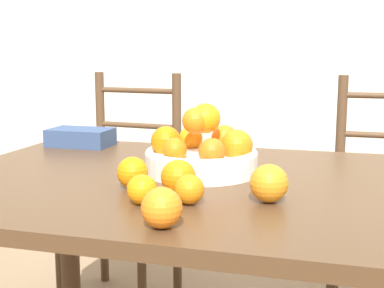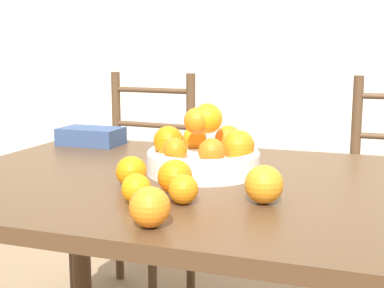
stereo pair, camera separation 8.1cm
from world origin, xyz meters
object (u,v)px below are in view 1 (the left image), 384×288
(orange_loose_5, at_px, (189,189))
(orange_loose_3, at_px, (162,208))
(orange_loose_0, at_px, (133,172))
(chair_left, at_px, (125,198))
(orange_loose_1, at_px, (142,189))
(fruit_bowl, at_px, (202,152))
(book_stack, at_px, (81,137))
(orange_loose_4, at_px, (269,183))
(orange_loose_2, at_px, (178,177))

(orange_loose_5, bearing_deg, orange_loose_3, -91.93)
(orange_loose_0, distance_m, chair_left, 1.07)
(orange_loose_1, xyz_separation_m, chair_left, (-0.49, 1.04, -0.34))
(orange_loose_0, bearing_deg, chair_left, 114.50)
(fruit_bowl, height_order, book_stack, fruit_bowl)
(orange_loose_1, relative_size, orange_loose_5, 1.00)
(orange_loose_0, height_order, orange_loose_3, orange_loose_3)
(orange_loose_5, height_order, book_stack, orange_loose_5)
(book_stack, bearing_deg, orange_loose_4, -35.79)
(orange_loose_5, relative_size, chair_left, 0.06)
(orange_loose_0, height_order, book_stack, orange_loose_0)
(fruit_bowl, xyz_separation_m, book_stack, (-0.51, 0.29, -0.03))
(fruit_bowl, relative_size, chair_left, 0.30)
(orange_loose_3, bearing_deg, orange_loose_4, 53.57)
(orange_loose_5, xyz_separation_m, book_stack, (-0.56, 0.58, -0.00))
(fruit_bowl, distance_m, orange_loose_2, 0.22)
(fruit_bowl, relative_size, orange_loose_1, 4.62)
(fruit_bowl, distance_m, orange_loose_5, 0.30)
(orange_loose_2, bearing_deg, book_stack, 135.10)
(orange_loose_1, bearing_deg, fruit_bowl, 81.73)
(orange_loose_2, relative_size, chair_left, 0.08)
(orange_loose_3, bearing_deg, chair_left, 116.29)
(orange_loose_0, bearing_deg, orange_loose_5, -29.55)
(orange_loose_2, distance_m, book_stack, 0.73)
(orange_loose_4, relative_size, book_stack, 0.39)
(orange_loose_2, relative_size, orange_loose_3, 1.04)
(orange_loose_2, height_order, book_stack, orange_loose_2)
(orange_loose_0, height_order, orange_loose_1, orange_loose_0)
(orange_loose_2, bearing_deg, fruit_bowl, 91.06)
(fruit_bowl, height_order, orange_loose_1, fruit_bowl)
(orange_loose_5, height_order, chair_left, chair_left)
(fruit_bowl, distance_m, orange_loose_4, 0.31)
(orange_loose_2, bearing_deg, chair_left, 119.81)
(orange_loose_1, height_order, orange_loose_4, orange_loose_4)
(orange_loose_2, distance_m, chair_left, 1.14)
(fruit_bowl, xyz_separation_m, chair_left, (-0.54, 0.72, -0.37))
(orange_loose_3, relative_size, orange_loose_4, 0.93)
(orange_loose_1, relative_size, orange_loose_3, 0.84)
(orange_loose_2, height_order, orange_loose_4, orange_loose_4)
(fruit_bowl, height_order, orange_loose_0, fruit_bowl)
(orange_loose_3, distance_m, orange_loose_4, 0.28)
(orange_loose_1, height_order, book_stack, orange_loose_1)
(orange_loose_3, distance_m, book_stack, 0.93)
(orange_loose_4, bearing_deg, orange_loose_1, -160.58)
(fruit_bowl, height_order, orange_loose_4, fruit_bowl)
(orange_loose_5, distance_m, book_stack, 0.81)
(orange_loose_0, bearing_deg, orange_loose_1, -59.92)
(orange_loose_1, xyz_separation_m, orange_loose_5, (0.10, 0.03, -0.00))
(orange_loose_1, xyz_separation_m, orange_loose_4, (0.26, 0.09, 0.01))
(fruit_bowl, xyz_separation_m, orange_loose_4, (0.21, -0.23, -0.02))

